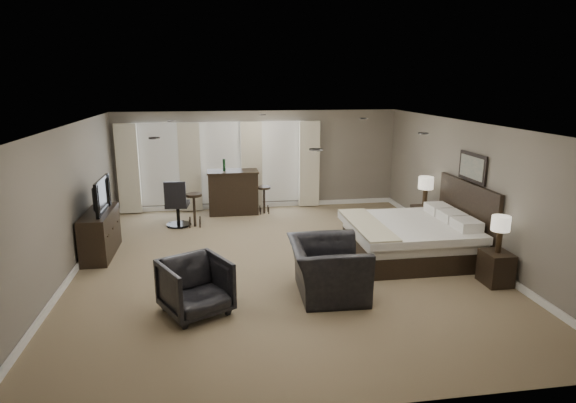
{
  "coord_description": "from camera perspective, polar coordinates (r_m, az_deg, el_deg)",
  "views": [
    {
      "loc": [
        -1.19,
        -8.48,
        3.36
      ],
      "look_at": [
        0.2,
        0.4,
        1.1
      ],
      "focal_mm": 30.0,
      "sensor_mm": 36.0,
      "label": 1
    }
  ],
  "objects": [
    {
      "name": "room",
      "position": [
        8.81,
        -0.88,
        0.58
      ],
      "size": [
        7.6,
        8.6,
        2.64
      ],
      "color": "#806E51",
      "rests_on": "ground"
    },
    {
      "name": "window_bay",
      "position": [
        12.77,
        -7.93,
        4.26
      ],
      "size": [
        5.25,
        0.2,
        2.3
      ],
      "color": "silver",
      "rests_on": "room"
    },
    {
      "name": "bed",
      "position": [
        9.6,
        14.61,
        -2.26
      ],
      "size": [
        2.29,
        2.19,
        1.46
      ],
      "primitive_type": "cube",
      "color": "silver",
      "rests_on": "ground"
    },
    {
      "name": "nightstand_near",
      "position": [
        8.94,
        23.42,
        -7.25
      ],
      "size": [
        0.42,
        0.52,
        0.57
      ],
      "primitive_type": "cube",
      "color": "black",
      "rests_on": "ground"
    },
    {
      "name": "nightstand_far",
      "position": [
        11.34,
        15.74,
        -2.08
      ],
      "size": [
        0.45,
        0.55,
        0.6
      ],
      "primitive_type": "cube",
      "color": "black",
      "rests_on": "ground"
    },
    {
      "name": "lamp_near",
      "position": [
        8.75,
        23.8,
        -3.59
      ],
      "size": [
        0.31,
        0.31,
        0.63
      ],
      "primitive_type": "cube",
      "color": "beige",
      "rests_on": "nightstand_near"
    },
    {
      "name": "lamp_far",
      "position": [
        11.19,
        15.96,
        1.08
      ],
      "size": [
        0.34,
        0.34,
        0.69
      ],
      "primitive_type": "cube",
      "color": "beige",
      "rests_on": "nightstand_far"
    },
    {
      "name": "wall_art",
      "position": [
        9.88,
        20.97,
        3.8
      ],
      "size": [
        0.04,
        0.96,
        0.56
      ],
      "primitive_type": "cube",
      "color": "slate",
      "rests_on": "room"
    },
    {
      "name": "dresser",
      "position": [
        10.18,
        -21.36,
        -3.54
      ],
      "size": [
        0.49,
        1.53,
        0.89
      ],
      "primitive_type": "cube",
      "color": "black",
      "rests_on": "ground"
    },
    {
      "name": "tv",
      "position": [
        10.04,
        -21.62,
        -0.72
      ],
      "size": [
        0.65,
        1.14,
        0.15
      ],
      "primitive_type": "imported",
      "rotation": [
        0.0,
        0.0,
        1.57
      ],
      "color": "black",
      "rests_on": "dresser"
    },
    {
      "name": "armchair_near",
      "position": [
        7.75,
        4.7,
        -6.91
      ],
      "size": [
        0.92,
        1.37,
        1.17
      ],
      "primitive_type": "imported",
      "rotation": [
        0.0,
        0.0,
        1.53
      ],
      "color": "black",
      "rests_on": "ground"
    },
    {
      "name": "armchair_far",
      "position": [
        7.29,
        -10.93,
        -9.6
      ],
      "size": [
        1.18,
        1.15,
        0.92
      ],
      "primitive_type": "imported",
      "rotation": [
        0.0,
        0.0,
        0.48
      ],
      "color": "black",
      "rests_on": "ground"
    },
    {
      "name": "bar_counter",
      "position": [
        12.51,
        -6.52,
        1.14
      ],
      "size": [
        1.3,
        0.68,
        1.14
      ],
      "primitive_type": "cube",
      "color": "black",
      "rests_on": "ground"
    },
    {
      "name": "bar_stool_left",
      "position": [
        11.54,
        -11.03,
        -1.01
      ],
      "size": [
        0.39,
        0.39,
        0.8
      ],
      "primitive_type": "cube",
      "rotation": [
        0.0,
        0.0,
        -0.04
      ],
      "color": "black",
      "rests_on": "ground"
    },
    {
      "name": "bar_stool_right",
      "position": [
        12.49,
        -2.84,
        0.18
      ],
      "size": [
        0.37,
        0.37,
        0.71
      ],
      "primitive_type": "cube",
      "rotation": [
        0.0,
        0.0,
        0.09
      ],
      "color": "black",
      "rests_on": "ground"
    },
    {
      "name": "desk_chair",
      "position": [
        11.62,
        -12.97,
        -0.17
      ],
      "size": [
        0.63,
        0.63,
        1.13
      ],
      "primitive_type": "cube",
      "rotation": [
        0.0,
        0.0,
        3.04
      ],
      "color": "black",
      "rests_on": "ground"
    }
  ]
}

